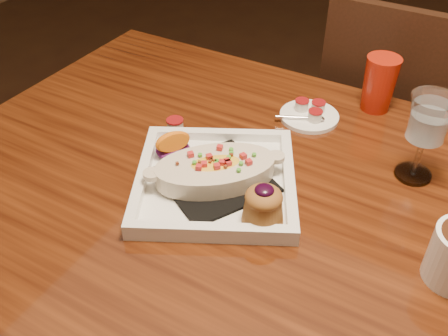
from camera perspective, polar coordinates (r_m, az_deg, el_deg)
The scene contains 7 objects.
table at distance 0.91m, azimuth 10.57°, elevation -10.43°, with size 1.50×0.90×0.75m.
chair_far at distance 1.47m, azimuth 18.93°, elevation 2.59°, with size 0.42×0.42×0.93m.
plate at distance 0.86m, azimuth -0.56°, elevation -1.14°, with size 0.37×0.37×0.08m.
goblet at distance 0.91m, azimuth 22.31°, elevation 4.73°, with size 0.08×0.08×0.16m.
saucer at distance 1.07m, azimuth 9.69°, elevation 6.08°, with size 0.12×0.12×0.08m.
creamer_loose at distance 1.02m, azimuth -5.61°, elevation 4.90°, with size 0.04×0.04×0.03m.
red_tumbler at distance 1.11m, azimuth 17.33°, elevation 9.17°, with size 0.07×0.07×0.12m, color #B81F0D.
Camera 1 is at (0.15, -0.58, 1.33)m, focal length 40.00 mm.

